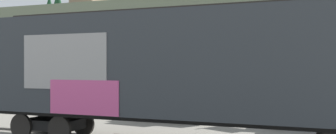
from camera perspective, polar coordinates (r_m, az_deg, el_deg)
name	(u,v)px	position (r m, az deg, el deg)	size (l,w,h in m)	color
freight_car	(185,67)	(13.18, 2.35, 0.06)	(14.67, 3.16, 4.58)	#33383D
flagpole	(332,23)	(24.55, 21.84, 5.65)	(1.58, 0.82, 7.51)	silver
hillside	(295,46)	(71.19, 17.26, 2.85)	(145.00, 40.61, 16.43)	slate
parked_car_black	(173,103)	(20.19, 0.72, -4.98)	(4.29, 2.29, 1.65)	black
parked_car_blue	(313,109)	(18.52, 19.60, -5.59)	(4.07, 1.95, 1.61)	navy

